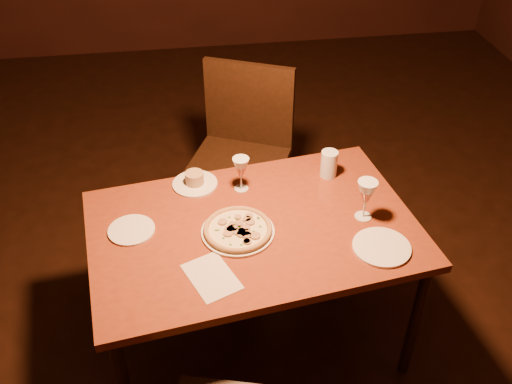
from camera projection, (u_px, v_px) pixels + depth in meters
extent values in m
plane|color=black|center=(200.00, 362.00, 2.60)|extent=(7.00, 7.00, 0.00)
cube|color=maroon|center=(253.00, 230.00, 2.30)|extent=(1.40, 1.00, 0.04)
cylinder|color=black|center=(110.00, 259.00, 2.66)|extent=(0.05, 0.05, 0.66)
cylinder|color=black|center=(415.00, 322.00, 2.37)|extent=(0.05, 0.05, 0.66)
cylinder|color=black|center=(346.00, 214.00, 2.92)|extent=(0.05, 0.05, 0.66)
cube|color=black|center=(237.00, 166.00, 2.94)|extent=(0.63, 0.63, 0.05)
cube|color=black|center=(249.00, 104.00, 2.96)|extent=(0.45, 0.23, 0.45)
cylinder|color=black|center=(193.00, 222.00, 3.00)|extent=(0.04, 0.04, 0.49)
cylinder|color=black|center=(217.00, 180.00, 3.29)|extent=(0.04, 0.04, 0.49)
cylinder|color=black|center=(263.00, 235.00, 2.92)|extent=(0.04, 0.04, 0.49)
cylinder|color=black|center=(281.00, 191.00, 3.21)|extent=(0.04, 0.04, 0.49)
cylinder|color=silver|center=(238.00, 232.00, 2.25)|extent=(0.29, 0.29, 0.01)
cylinder|color=beige|center=(238.00, 230.00, 2.25)|extent=(0.26, 0.26, 0.01)
torus|color=tan|center=(238.00, 229.00, 2.24)|extent=(0.27, 0.27, 0.02)
cylinder|color=silver|center=(195.00, 184.00, 2.50)|extent=(0.20, 0.20, 0.01)
cylinder|color=tan|center=(195.00, 178.00, 2.48)|extent=(0.08, 0.08, 0.05)
cylinder|color=silver|center=(329.00, 164.00, 2.52)|extent=(0.07, 0.07, 0.12)
cylinder|color=silver|center=(131.00, 230.00, 2.26)|extent=(0.19, 0.19, 0.01)
cylinder|color=silver|center=(382.00, 247.00, 2.18)|extent=(0.22, 0.22, 0.01)
cube|color=beige|center=(212.00, 277.00, 2.07)|extent=(0.22, 0.26, 0.00)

